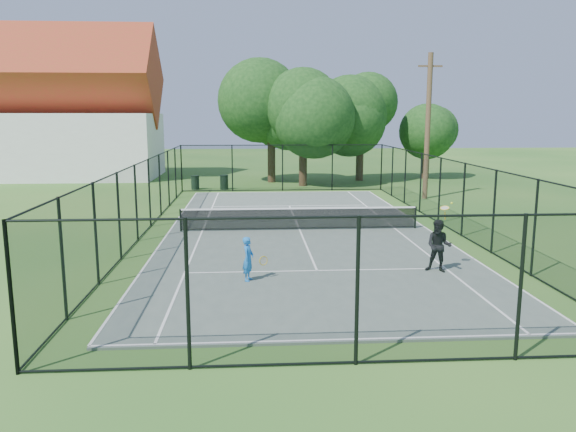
{
  "coord_description": "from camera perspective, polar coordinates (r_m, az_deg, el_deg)",
  "views": [
    {
      "loc": [
        -2.01,
        -23.29,
        4.86
      ],
      "look_at": [
        -0.69,
        -3.0,
        1.2
      ],
      "focal_mm": 35.0,
      "sensor_mm": 36.0,
      "label": 1
    }
  ],
  "objects": [
    {
      "name": "building",
      "position": [
        47.7,
        -22.37,
        9.53
      ],
      "size": [
        15.3,
        8.15,
        11.87
      ],
      "color": "silver",
      "rests_on": "ground"
    },
    {
      "name": "utility_pole",
      "position": [
        33.88,
        14.01,
        8.87
      ],
      "size": [
        1.4,
        0.3,
        8.37
      ],
      "color": "#4C3823",
      "rests_on": "ground"
    },
    {
      "name": "tree_far_right",
      "position": [
        44.87,
        13.93,
        8.24
      ],
      "size": [
        4.35,
        4.35,
        5.75
      ],
      "color": "#332114",
      "rests_on": "ground"
    },
    {
      "name": "tree_near_left",
      "position": [
        41.17,
        -1.72,
        10.46
      ],
      "size": [
        6.3,
        6.3,
        8.22
      ],
      "color": "#332114",
      "rests_on": "ground"
    },
    {
      "name": "tennis_net",
      "position": [
        23.76,
        1.19,
        -0.18
      ],
      "size": [
        10.08,
        0.08,
        0.95
      ],
      "color": "black",
      "rests_on": "tennis_court"
    },
    {
      "name": "player_black",
      "position": [
        17.97,
        15.08,
        -2.94
      ],
      "size": [
        1.01,
        0.95,
        2.13
      ],
      "color": "black",
      "rests_on": "tennis_court"
    },
    {
      "name": "ground",
      "position": [
        23.88,
        1.18,
        -1.54
      ],
      "size": [
        120.0,
        120.0,
        0.0
      ],
      "primitive_type": "plane",
      "color": "#295E20"
    },
    {
      "name": "tree_near_mid",
      "position": [
        39.01,
        1.56,
        10.07
      ],
      "size": [
        5.93,
        5.93,
        7.75
      ],
      "color": "#332114",
      "rests_on": "ground"
    },
    {
      "name": "tree_near_right",
      "position": [
        42.57,
        7.39,
        9.99
      ],
      "size": [
        5.44,
        5.44,
        7.5
      ],
      "color": "#332114",
      "rests_on": "ground"
    },
    {
      "name": "trash_bin_left",
      "position": [
        37.79,
        -9.41,
        3.39
      ],
      "size": [
        0.58,
        0.58,
        0.92
      ],
      "color": "black",
      "rests_on": "ground"
    },
    {
      "name": "tennis_court",
      "position": [
        23.87,
        1.18,
        -1.47
      ],
      "size": [
        11.0,
        24.0,
        0.06
      ],
      "primitive_type": "cube",
      "color": "#4F5D55",
      "rests_on": "ground"
    },
    {
      "name": "fence",
      "position": [
        23.62,
        1.19,
        2.02
      ],
      "size": [
        13.1,
        26.1,
        3.0
      ],
      "color": "black",
      "rests_on": "ground"
    },
    {
      "name": "trash_bin_right",
      "position": [
        37.51,
        -6.51,
        3.44
      ],
      "size": [
        0.58,
        0.58,
        0.96
      ],
      "color": "black",
      "rests_on": "ground"
    },
    {
      "name": "player_blue",
      "position": [
        16.52,
        -4.05,
        -4.36
      ],
      "size": [
        0.8,
        0.55,
        1.31
      ],
      "color": "#1B7CE6",
      "rests_on": "tennis_court"
    }
  ]
}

